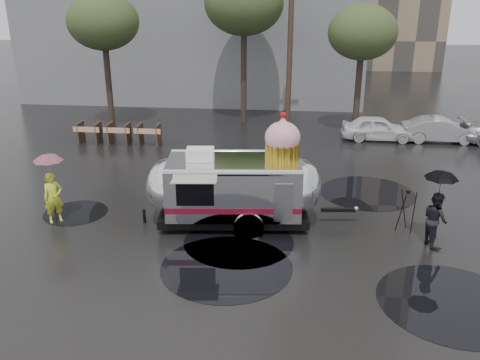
# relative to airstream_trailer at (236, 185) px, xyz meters

# --- Properties ---
(ground) EXTENTS (120.00, 120.00, 0.00)m
(ground) POSITION_rel_airstream_trailer_xyz_m (-1.14, -1.67, -1.30)
(ground) COLOR black
(ground) RESTS_ON ground
(puddles) EXTENTS (13.99, 10.46, 0.01)m
(puddles) POSITION_rel_airstream_trailer_xyz_m (1.60, -0.62, -1.30)
(puddles) COLOR black
(puddles) RESTS_ON ground
(utility_pole) EXTENTS (1.60, 0.28, 9.00)m
(utility_pole) POSITION_rel_airstream_trailer_xyz_m (1.36, 12.33, 3.32)
(utility_pole) COLOR #473323
(utility_pole) RESTS_ON ground
(tree_left) EXTENTS (3.64, 3.64, 6.95)m
(tree_left) POSITION_rel_airstream_trailer_xyz_m (-8.14, 11.33, 4.18)
(tree_left) COLOR #382D26
(tree_left) RESTS_ON ground
(tree_mid) EXTENTS (4.20, 4.20, 8.03)m
(tree_mid) POSITION_rel_airstream_trailer_xyz_m (-1.14, 13.33, 5.04)
(tree_mid) COLOR #382D26
(tree_mid) RESTS_ON ground
(tree_right) EXTENTS (3.36, 3.36, 6.42)m
(tree_right) POSITION_rel_airstream_trailer_xyz_m (4.86, 11.33, 3.75)
(tree_right) COLOR #382D26
(tree_right) RESTS_ON ground
(barricade_row) EXTENTS (4.30, 0.80, 1.00)m
(barricade_row) POSITION_rel_airstream_trailer_xyz_m (-6.69, 8.29, -0.78)
(barricade_row) COLOR #473323
(barricade_row) RESTS_ON ground
(parked_cars) EXTENTS (13.20, 1.90, 1.50)m
(parked_cars) POSITION_rel_airstream_trailer_xyz_m (10.64, 10.33, -0.59)
(parked_cars) COLOR silver
(parked_cars) RESTS_ON ground
(airstream_trailer) EXTENTS (6.88, 3.06, 3.72)m
(airstream_trailer) POSITION_rel_airstream_trailer_xyz_m (0.00, 0.00, 0.00)
(airstream_trailer) COLOR silver
(airstream_trailer) RESTS_ON ground
(person_left) EXTENTS (0.71, 0.69, 1.66)m
(person_left) POSITION_rel_airstream_trailer_xyz_m (-5.83, -0.51, -0.48)
(person_left) COLOR #D1DE30
(person_left) RESTS_ON ground
(umbrella_pink) EXTENTS (1.12, 1.12, 2.32)m
(umbrella_pink) POSITION_rel_airstream_trailer_xyz_m (-5.83, -0.51, 0.63)
(umbrella_pink) COLOR pink
(umbrella_pink) RESTS_ON ground
(person_right) EXTENTS (0.64, 0.88, 1.65)m
(person_right) POSITION_rel_airstream_trailer_xyz_m (5.90, -0.83, -0.48)
(person_right) COLOR black
(person_right) RESTS_ON ground
(umbrella_black) EXTENTS (1.16, 1.16, 2.34)m
(umbrella_black) POSITION_rel_airstream_trailer_xyz_m (5.90, -0.83, 0.64)
(umbrella_black) COLOR black
(umbrella_black) RESTS_ON ground
(tripod) EXTENTS (0.56, 0.52, 1.35)m
(tripod) POSITION_rel_airstream_trailer_xyz_m (5.26, 0.06, -0.54)
(tripod) COLOR black
(tripod) RESTS_ON ground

